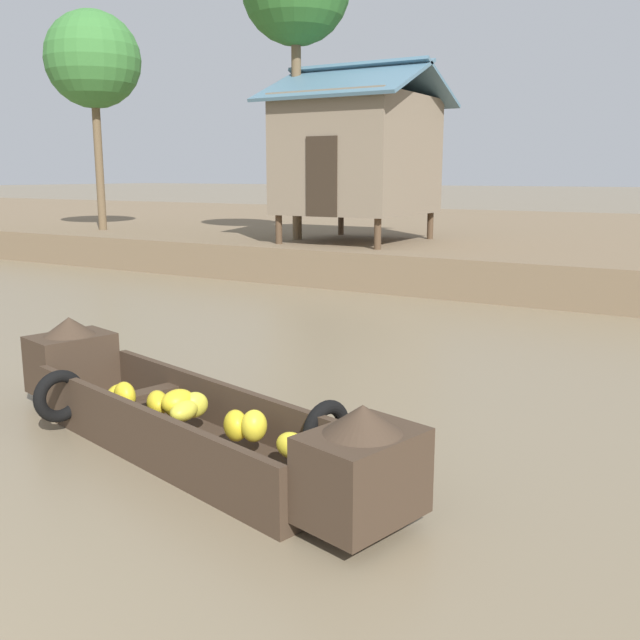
{
  "coord_description": "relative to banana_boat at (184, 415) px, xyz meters",
  "views": [
    {
      "loc": [
        3.76,
        0.15,
        2.49
      ],
      "look_at": [
        -0.29,
        7.03,
        0.86
      ],
      "focal_mm": 40.18,
      "sensor_mm": 36.0,
      "label": 1
    }
  ],
  "objects": [
    {
      "name": "ground_plane",
      "position": [
        0.45,
        5.14,
        -0.35
      ],
      "size": [
        300.0,
        300.0,
        0.0
      ],
      "primitive_type": "plane",
      "color": "#7A6B51"
    },
    {
      "name": "stilt_house_left",
      "position": [
        -4.15,
        11.34,
        2.67
      ],
      "size": [
        3.76,
        4.01,
        4.28
      ],
      "color": "#4C3826",
      "rests_on": "riverbank_strip"
    },
    {
      "name": "riverbank_strip",
      "position": [
        0.45,
        18.83,
        0.07
      ],
      "size": [
        160.0,
        20.0,
        0.84
      ],
      "primitive_type": "cube",
      "color": "#756047",
      "rests_on": "ground"
    },
    {
      "name": "palm_tree_mid",
      "position": [
        -12.61,
        10.81,
        5.39
      ],
      "size": [
        2.76,
        2.76,
        6.32
      ],
      "color": "brown",
      "rests_on": "riverbank_strip"
    },
    {
      "name": "banana_boat",
      "position": [
        0.0,
        0.0,
        0.0
      ],
      "size": [
        4.99,
        2.06,
        0.95
      ],
      "color": "#3D2D21",
      "rests_on": "ground"
    }
  ]
}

